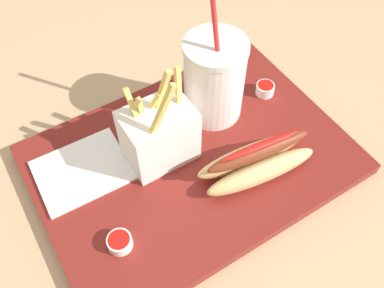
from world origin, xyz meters
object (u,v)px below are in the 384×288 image
at_px(ketchup_cup_2, 265,89).
at_px(napkin_stack, 83,170).
at_px(hot_dog_1, 257,161).
at_px(ketchup_cup_1, 120,242).
at_px(soda_cup, 214,79).
at_px(fries_basket, 159,135).

distance_m(ketchup_cup_2, napkin_stack, 0.32).
height_order(hot_dog_1, ketchup_cup_2, hot_dog_1).
bearing_deg(ketchup_cup_1, napkin_stack, -91.24).
bearing_deg(hot_dog_1, napkin_stack, -31.54).
relative_size(soda_cup, ketchup_cup_2, 7.83).
relative_size(fries_basket, napkin_stack, 1.32).
distance_m(soda_cup, hot_dog_1, 0.14).
bearing_deg(soda_cup, napkin_stack, 0.06).
height_order(soda_cup, napkin_stack, soda_cup).
bearing_deg(fries_basket, napkin_stack, -16.74).
distance_m(soda_cup, ketchup_cup_1, 0.27).
relative_size(fries_basket, hot_dog_1, 0.96).
distance_m(fries_basket, ketchup_cup_2, 0.22).
height_order(ketchup_cup_1, napkin_stack, ketchup_cup_1).
bearing_deg(ketchup_cup_1, hot_dog_1, -179.96).
bearing_deg(soda_cup, ketchup_cup_2, 170.60).
distance_m(hot_dog_1, ketchup_cup_2, 0.16).
xyz_separation_m(hot_dog_1, ketchup_cup_1, (0.22, 0.00, -0.02)).
relative_size(hot_dog_1, napkin_stack, 1.36).
xyz_separation_m(ketchup_cup_1, napkin_stack, (-0.00, -0.13, -0.01)).
bearing_deg(napkin_stack, soda_cup, -179.94).
distance_m(fries_basket, hot_dog_1, 0.14).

